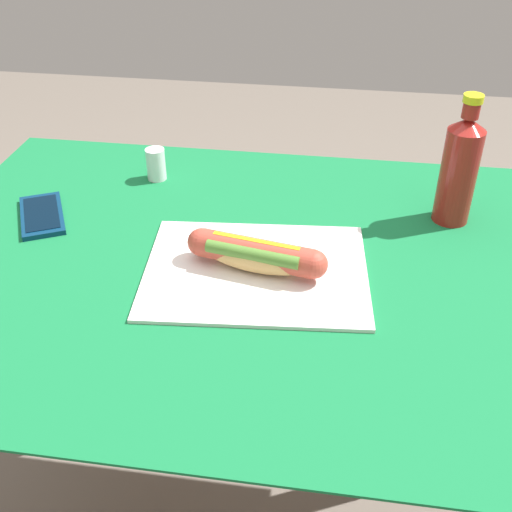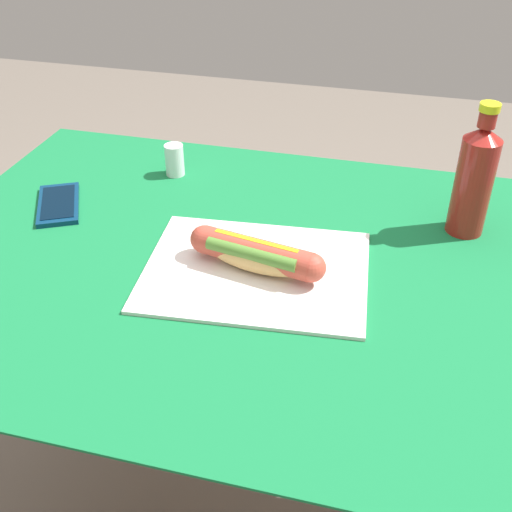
{
  "view_description": "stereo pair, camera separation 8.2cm",
  "coord_description": "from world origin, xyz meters",
  "px_view_note": "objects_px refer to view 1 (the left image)",
  "views": [
    {
      "loc": [
        -0.13,
        0.79,
        1.35
      ],
      "look_at": [
        -0.02,
        0.03,
        0.81
      ],
      "focal_mm": 44.38,
      "sensor_mm": 36.0,
      "label": 1
    },
    {
      "loc": [
        -0.21,
        0.78,
        1.35
      ],
      "look_at": [
        -0.02,
        0.03,
        0.81
      ],
      "focal_mm": 44.38,
      "sensor_mm": 36.0,
      "label": 2
    }
  ],
  "objects_px": {
    "hot_dog": "(256,254)",
    "cell_phone": "(42,215)",
    "soda_bottle": "(459,168)",
    "salt_shaker": "(156,164)"
  },
  "relations": [
    {
      "from": "cell_phone",
      "to": "soda_bottle",
      "type": "height_order",
      "value": "soda_bottle"
    },
    {
      "from": "hot_dog",
      "to": "cell_phone",
      "type": "xyz_separation_m",
      "value": [
        0.39,
        -0.11,
        -0.03
      ]
    },
    {
      "from": "cell_phone",
      "to": "salt_shaker",
      "type": "height_order",
      "value": "salt_shaker"
    },
    {
      "from": "cell_phone",
      "to": "hot_dog",
      "type": "bearing_deg",
      "value": 164.87
    },
    {
      "from": "hot_dog",
      "to": "salt_shaker",
      "type": "distance_m",
      "value": 0.36
    },
    {
      "from": "cell_phone",
      "to": "soda_bottle",
      "type": "distance_m",
      "value": 0.71
    },
    {
      "from": "hot_dog",
      "to": "soda_bottle",
      "type": "xyz_separation_m",
      "value": [
        -0.31,
        -0.2,
        0.06
      ]
    },
    {
      "from": "hot_dog",
      "to": "cell_phone",
      "type": "distance_m",
      "value": 0.4
    },
    {
      "from": "hot_dog",
      "to": "salt_shaker",
      "type": "height_order",
      "value": "salt_shaker"
    },
    {
      "from": "cell_phone",
      "to": "soda_bottle",
      "type": "bearing_deg",
      "value": -171.92
    }
  ]
}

